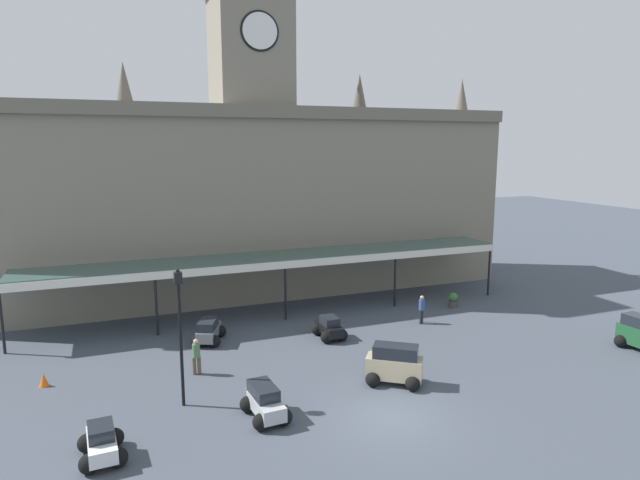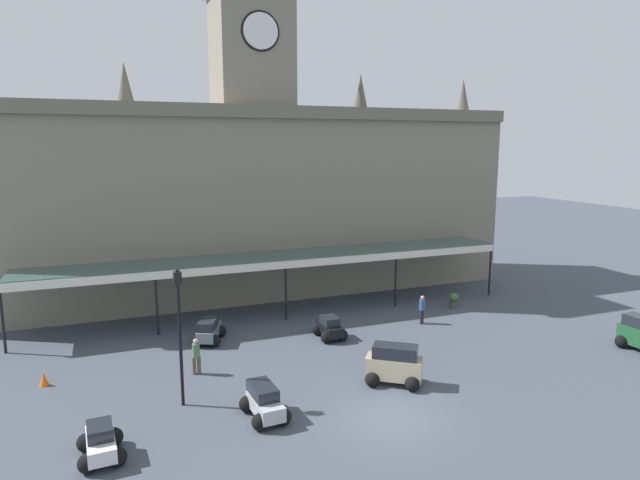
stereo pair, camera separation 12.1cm
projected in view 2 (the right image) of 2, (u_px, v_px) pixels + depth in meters
ground_plane at (389, 417)px, 20.94m from camera, size 140.00×140.00×0.00m
station_building at (254, 192)px, 37.88m from camera, size 35.76×7.06×20.95m
entrance_canopy at (279, 258)px, 33.21m from camera, size 29.53×3.26×3.65m
car_grey_estate at (209, 332)px, 28.82m from camera, size 2.06×2.42×1.27m
car_white_sedan at (101, 444)px, 18.12m from camera, size 1.60×2.10×1.19m
car_beige_van at (394, 367)px, 23.70m from camera, size 2.57×2.41×1.77m
car_black_sedan at (330, 329)px, 29.44m from camera, size 1.52×2.05×1.19m
car_silver_estate at (264, 404)px, 20.82m from camera, size 1.64×2.31×1.27m
pedestrian_near_entrance at (422, 308)px, 31.74m from camera, size 0.34×0.34×1.67m
pedestrian_crossing_forecourt at (196, 355)px, 24.75m from camera, size 0.39×0.34×1.67m
victorian_lamppost at (180, 323)px, 21.34m from camera, size 0.30×0.30×5.60m
traffic_cone at (44, 379)px, 23.63m from camera, size 0.40×0.40×0.58m
planter_by_canopy at (454, 300)px, 34.98m from camera, size 0.60×0.60×0.96m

